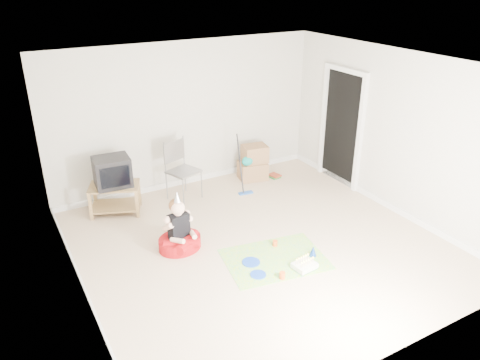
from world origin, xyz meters
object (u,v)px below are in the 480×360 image
tv_stand (115,197)px  seated_woman (179,236)px  birthday_cake (304,266)px  crt_tv (112,172)px  cardboard_boxes (253,163)px  folding_chair (184,171)px

tv_stand → seated_woman: (0.49, -1.52, -0.09)m
seated_woman → birthday_cake: bearing=-46.0°
crt_tv → birthday_cake: crt_tv is taller
tv_stand → seated_woman: bearing=-72.3°
cardboard_boxes → crt_tv: bearing=-178.7°
tv_stand → birthday_cake: size_ratio=2.85×
crt_tv → birthday_cake: 3.39m
cardboard_boxes → birthday_cake: size_ratio=2.03×
tv_stand → seated_woman: 1.60m
folding_chair → seated_woman: size_ratio=1.17×
cardboard_boxes → seated_woman: size_ratio=0.72×
seated_woman → folding_chair: bearing=64.1°
tv_stand → birthday_cake: (1.74, -2.82, -0.25)m
folding_chair → cardboard_boxes: size_ratio=1.61×
cardboard_boxes → birthday_cake: 3.04m
tv_stand → cardboard_boxes: cardboard_boxes is taller
crt_tv → tv_stand: bearing=139.3°
crt_tv → cardboard_boxes: size_ratio=0.85×
tv_stand → birthday_cake: tv_stand is taller
seated_woman → birthday_cake: 1.81m
crt_tv → seated_woman: crt_tv is taller
tv_stand → crt_tv: 0.44m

